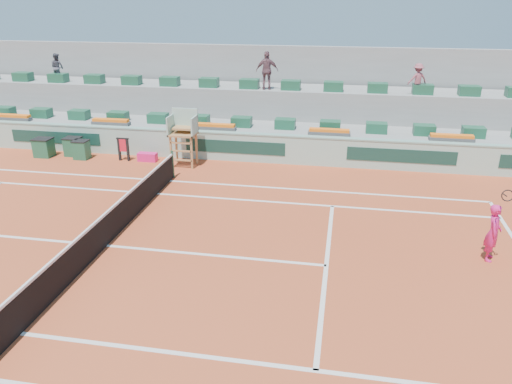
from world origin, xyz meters
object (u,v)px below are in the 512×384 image
drink_cooler_a (81,150)px  player_bag (148,157)px  umpire_chair (184,130)px  tennis_player (493,232)px

drink_cooler_a → player_bag: bearing=4.1°
drink_cooler_a → umpire_chair: bearing=0.2°
umpire_chair → tennis_player: 12.55m
umpire_chair → tennis_player: bearing=-30.3°
player_bag → tennis_player: bearing=-27.3°
drink_cooler_a → tennis_player: tennis_player is taller
player_bag → tennis_player: (12.61, -6.51, 0.64)m
umpire_chair → tennis_player: umpire_chair is taller
player_bag → umpire_chair: 2.26m
player_bag → tennis_player: 14.21m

